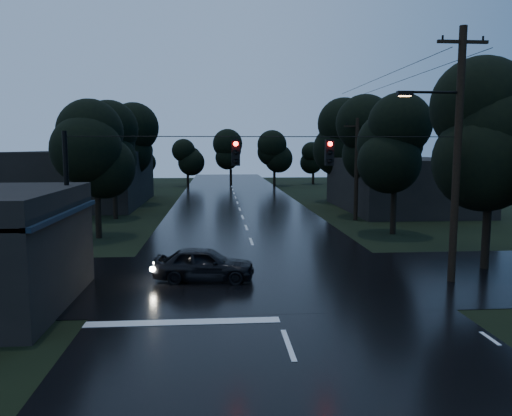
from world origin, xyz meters
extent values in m
cube|color=black|center=(0.00, 30.00, 0.00)|extent=(12.00, 120.00, 0.02)
cube|color=black|center=(0.00, 12.00, 0.00)|extent=(60.00, 9.00, 0.02)
cube|color=black|center=(-7.00, 9.00, 3.20)|extent=(0.30, 7.00, 0.15)
cylinder|color=black|center=(-7.20, 6.00, 1.50)|extent=(0.10, 0.10, 3.00)
cylinder|color=black|center=(-7.20, 12.00, 1.50)|extent=(0.10, 0.10, 3.00)
cube|color=#FFD366|center=(-7.05, 7.50, 2.50)|extent=(0.06, 1.60, 0.50)
cube|color=#FFD366|center=(-7.05, 10.20, 2.50)|extent=(0.06, 1.20, 0.50)
cube|color=black|center=(14.00, 34.00, 2.20)|extent=(10.00, 14.00, 4.40)
cube|color=black|center=(-14.00, 40.00, 2.50)|extent=(10.00, 16.00, 5.00)
cylinder|color=black|center=(7.50, 11.00, 5.00)|extent=(0.30, 0.30, 10.00)
cube|color=black|center=(7.50, 11.00, 9.40)|extent=(2.00, 0.12, 0.12)
cylinder|color=black|center=(6.40, 11.00, 7.50)|extent=(2.20, 0.10, 0.10)
cube|color=black|center=(5.30, 11.00, 7.45)|extent=(0.60, 0.25, 0.18)
cube|color=#FFB266|center=(5.30, 11.00, 7.35)|extent=(0.45, 0.18, 0.03)
cylinder|color=black|center=(8.30, 28.00, 3.75)|extent=(0.30, 0.30, 7.50)
cube|color=black|center=(8.30, 28.00, 6.90)|extent=(2.00, 0.12, 0.12)
cylinder|color=black|center=(-7.50, 11.00, 3.00)|extent=(0.18, 0.18, 6.00)
cylinder|color=black|center=(0.00, 11.00, 5.80)|extent=(15.00, 0.03, 0.03)
cube|color=black|center=(-1.20, 11.00, 5.20)|extent=(0.32, 0.25, 1.00)
sphere|color=#FF0C07|center=(-1.20, 10.85, 5.20)|extent=(0.18, 0.18, 0.18)
cube|color=black|center=(2.40, 11.00, 5.20)|extent=(0.32, 0.25, 1.00)
sphere|color=#FF0C07|center=(2.40, 10.85, 5.20)|extent=(0.18, 0.18, 0.18)
cylinder|color=black|center=(10.00, 13.00, 1.40)|extent=(0.36, 0.36, 2.80)
sphere|color=black|center=(10.00, 13.00, 4.80)|extent=(4.48, 4.48, 4.48)
sphere|color=black|center=(10.00, 13.00, 6.00)|extent=(4.48, 4.48, 4.48)
sphere|color=black|center=(10.00, 13.00, 7.20)|extent=(4.48, 4.48, 4.48)
cylinder|color=black|center=(-9.00, 22.00, 1.22)|extent=(0.36, 0.36, 2.45)
sphere|color=black|center=(-9.00, 22.00, 4.20)|extent=(3.92, 3.92, 3.92)
sphere|color=black|center=(-9.00, 22.00, 5.25)|extent=(3.92, 3.92, 3.92)
sphere|color=black|center=(-9.00, 22.00, 6.30)|extent=(3.92, 3.92, 3.92)
cylinder|color=black|center=(-9.60, 30.00, 1.31)|extent=(0.36, 0.36, 2.62)
sphere|color=black|center=(-9.60, 30.00, 4.50)|extent=(4.20, 4.20, 4.20)
sphere|color=black|center=(-9.60, 30.00, 5.62)|extent=(4.20, 4.20, 4.20)
sphere|color=black|center=(-9.60, 30.00, 6.75)|extent=(4.20, 4.20, 4.20)
cylinder|color=black|center=(-10.20, 40.00, 1.40)|extent=(0.36, 0.36, 2.80)
sphere|color=black|center=(-10.20, 40.00, 4.80)|extent=(4.48, 4.48, 4.48)
sphere|color=black|center=(-10.20, 40.00, 6.00)|extent=(4.48, 4.48, 4.48)
sphere|color=black|center=(-10.20, 40.00, 7.20)|extent=(4.48, 4.48, 4.48)
cylinder|color=black|center=(9.00, 22.00, 1.31)|extent=(0.36, 0.36, 2.62)
sphere|color=black|center=(9.00, 22.00, 4.50)|extent=(4.20, 4.20, 4.20)
sphere|color=black|center=(9.00, 22.00, 5.62)|extent=(4.20, 4.20, 4.20)
sphere|color=black|center=(9.00, 22.00, 6.75)|extent=(4.20, 4.20, 4.20)
cylinder|color=black|center=(9.60, 30.00, 1.40)|extent=(0.36, 0.36, 2.80)
sphere|color=black|center=(9.60, 30.00, 4.80)|extent=(4.48, 4.48, 4.48)
sphere|color=black|center=(9.60, 30.00, 6.00)|extent=(4.48, 4.48, 4.48)
sphere|color=black|center=(9.60, 30.00, 7.20)|extent=(4.48, 4.48, 4.48)
cylinder|color=black|center=(10.20, 40.00, 1.49)|extent=(0.36, 0.36, 2.97)
sphere|color=black|center=(10.20, 40.00, 5.10)|extent=(4.76, 4.76, 4.76)
sphere|color=black|center=(10.20, 40.00, 6.38)|extent=(4.76, 4.76, 4.76)
sphere|color=black|center=(10.20, 40.00, 7.65)|extent=(4.76, 4.76, 4.76)
imported|color=black|center=(-2.46, 11.92, 0.69)|extent=(4.20, 2.02, 1.38)
camera|label=1|loc=(-1.89, -7.99, 5.42)|focal=35.00mm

